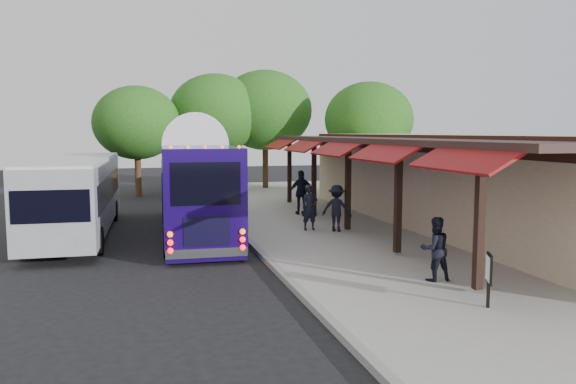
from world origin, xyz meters
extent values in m
plane|color=black|center=(0.00, 0.00, 0.00)|extent=(90.00, 90.00, 0.00)
cube|color=#9E9B93|center=(5.00, 4.00, 0.07)|extent=(10.00, 40.00, 0.15)
cube|color=gray|center=(0.05, 4.00, 0.07)|extent=(0.20, 40.00, 0.16)
cube|color=tan|center=(8.50, 4.00, 1.80)|extent=(5.00, 20.00, 3.60)
cube|color=black|center=(5.98, 4.00, 3.30)|extent=(0.06, 20.00, 0.60)
cube|color=#331E19|center=(4.90, 4.00, 3.40)|extent=(2.60, 20.00, 0.18)
cube|color=black|center=(3.78, -4.00, 1.80)|extent=(0.18, 0.18, 3.16)
cube|color=maroon|center=(3.35, -4.00, 3.15)|extent=(1.00, 3.20, 0.57)
cube|color=black|center=(3.78, 0.00, 1.80)|extent=(0.18, 0.18, 3.16)
cube|color=maroon|center=(3.35, 0.00, 3.15)|extent=(1.00, 3.20, 0.57)
cube|color=black|center=(3.78, 4.00, 1.80)|extent=(0.18, 0.18, 3.16)
cube|color=maroon|center=(3.35, 4.00, 3.15)|extent=(1.00, 3.20, 0.57)
cube|color=black|center=(3.78, 8.00, 1.80)|extent=(0.18, 0.18, 3.16)
cube|color=maroon|center=(3.35, 8.00, 3.15)|extent=(1.00, 3.20, 0.57)
cube|color=black|center=(3.78, 12.00, 1.80)|extent=(0.18, 0.18, 3.16)
cube|color=maroon|center=(3.35, 12.00, 3.15)|extent=(1.00, 3.20, 0.57)
sphere|color=#187184|center=(4.20, -2.00, 2.88)|extent=(0.26, 0.26, 0.26)
sphere|color=#187184|center=(4.20, 3.00, 2.88)|extent=(0.26, 0.26, 0.26)
sphere|color=#187184|center=(4.20, 8.00, 2.88)|extent=(0.26, 0.26, 0.26)
cube|color=#1A0755|center=(-1.45, 5.98, 1.83)|extent=(2.71, 10.90, 2.84)
cube|color=#1A0755|center=(-1.45, 5.98, 0.27)|extent=(2.66, 10.79, 0.32)
ellipsoid|color=white|center=(-1.45, 5.98, 3.23)|extent=(2.70, 10.68, 0.51)
cube|color=black|center=(-1.45, 0.57, 2.30)|extent=(1.89, 0.10, 1.17)
cube|color=silver|center=(-1.45, 0.63, 0.38)|extent=(2.26, 0.25, 0.25)
sphere|color=#FF0C0C|center=(-2.44, 0.55, 0.61)|extent=(0.16, 0.16, 0.16)
sphere|color=#FF0C0C|center=(-0.46, 0.55, 0.61)|extent=(0.16, 0.16, 0.16)
cylinder|color=black|center=(-2.49, 1.87, 0.47)|extent=(0.31, 0.95, 0.94)
cylinder|color=black|center=(-0.41, 1.87, 0.47)|extent=(0.31, 0.95, 0.94)
cylinder|color=black|center=(-2.49, 9.45, 0.47)|extent=(0.31, 0.95, 0.94)
cylinder|color=black|center=(-0.41, 9.45, 0.47)|extent=(0.31, 0.95, 0.94)
cube|color=gray|center=(-5.57, 6.56, 1.51)|extent=(2.55, 10.39, 2.38)
cube|color=black|center=(-6.71, 6.56, 1.71)|extent=(0.29, 8.78, 0.90)
cube|color=black|center=(-4.44, 6.56, 1.71)|extent=(0.29, 8.78, 0.90)
cube|color=silver|center=(-5.57, 6.56, 2.73)|extent=(2.50, 10.19, 0.09)
cylinder|color=black|center=(-6.61, 2.94, 0.43)|extent=(0.28, 0.87, 0.86)
cylinder|color=black|center=(-4.54, 2.94, 0.43)|extent=(0.28, 0.87, 0.86)
cylinder|color=black|center=(-6.61, 9.66, 0.43)|extent=(0.28, 0.87, 0.86)
cylinder|color=black|center=(-4.54, 9.66, 0.43)|extent=(0.28, 0.87, 0.86)
imported|color=black|center=(2.54, 4.59, 0.97)|extent=(0.62, 0.42, 1.64)
imported|color=black|center=(3.37, -2.85, 0.92)|extent=(0.77, 0.61, 1.55)
imported|color=black|center=(3.35, 8.42, 1.10)|extent=(1.14, 0.51, 1.91)
imported|color=black|center=(3.40, 4.10, 0.98)|extent=(1.24, 1.10, 1.67)
cube|color=black|center=(3.37, -5.00, 0.71)|extent=(0.08, 0.08, 1.11)
cube|color=black|center=(3.37, -5.00, 0.96)|extent=(0.25, 0.48, 0.61)
cube|color=white|center=(3.34, -5.00, 0.96)|extent=(0.19, 0.39, 0.51)
cylinder|color=#382314|center=(1.22, 19.78, 1.63)|extent=(0.36, 0.36, 3.26)
ellipsoid|color=#235014|center=(1.22, 19.78, 4.82)|extent=(5.64, 5.64, 4.79)
cylinder|color=#382314|center=(4.40, 20.19, 1.71)|extent=(0.36, 0.36, 3.42)
ellipsoid|color=#235014|center=(4.40, 20.19, 5.05)|extent=(5.91, 5.91, 5.02)
cylinder|color=#382314|center=(9.64, 15.95, 1.49)|extent=(0.36, 0.36, 2.99)
ellipsoid|color=#235014|center=(9.64, 15.95, 4.41)|extent=(5.16, 5.16, 4.39)
cylinder|color=#382314|center=(-3.45, 18.62, 1.43)|extent=(0.36, 0.36, 2.85)
ellipsoid|color=#235014|center=(-3.45, 18.62, 4.22)|extent=(4.93, 4.93, 4.19)
camera|label=1|loc=(-3.42, -14.65, 3.70)|focal=35.00mm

